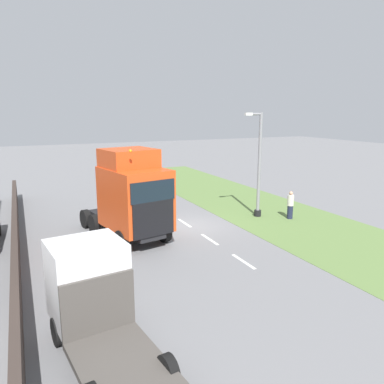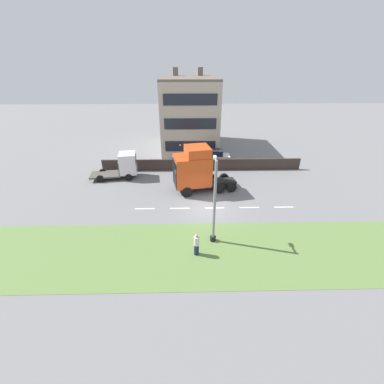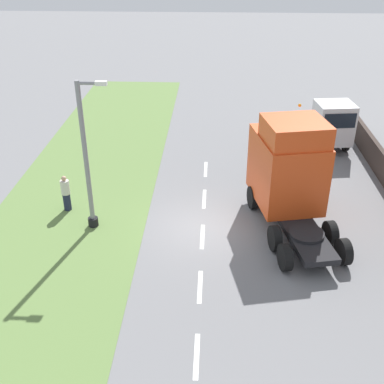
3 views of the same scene
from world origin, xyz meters
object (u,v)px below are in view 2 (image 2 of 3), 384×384
object	(u,v)px
flatbed_truck	(124,165)
lamp_post	(214,208)
lorry_cab	(195,169)
pedestrian	(196,245)
parked_car	(211,157)

from	to	relation	value
flatbed_truck	lamp_post	distance (m)	14.77
lorry_cab	lamp_post	size ratio (longest dim) A/B	1.04
lamp_post	pedestrian	bearing A→B (deg)	139.79
flatbed_truck	parked_car	size ratio (longest dim) A/B	1.15
flatbed_truck	lamp_post	size ratio (longest dim) A/B	0.85
flatbed_truck	lamp_post	world-z (taller)	lamp_post
parked_car	pedestrian	size ratio (longest dim) A/B	2.73
flatbed_truck	pedestrian	world-z (taller)	flatbed_truck
flatbed_truck	lamp_post	xyz separation A→B (m)	(-11.70, -8.91, 1.34)
pedestrian	lamp_post	bearing A→B (deg)	-40.21
lorry_cab	parked_car	world-z (taller)	lorry_cab
parked_car	lamp_post	bearing A→B (deg)	177.68
flatbed_truck	pedestrian	size ratio (longest dim) A/B	3.14
parked_car	pedestrian	distance (m)	17.12
parked_car	lamp_post	size ratio (longest dim) A/B	0.74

